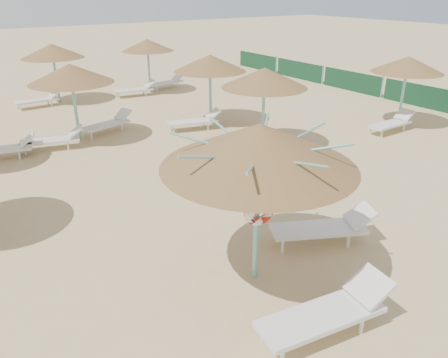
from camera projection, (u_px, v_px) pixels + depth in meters
ground at (268, 273)px, 8.48m from camera, size 120.00×120.00×0.00m
main_palapa at (259, 146)px, 7.33m from camera, size 3.40×3.40×3.05m
lounger_main_a at (329, 312)px, 6.91m from camera, size 2.34×1.01×0.82m
lounger_main_b at (325, 227)px, 9.37m from camera, size 2.24×1.56×0.79m
palapa_field at (117, 69)px, 16.00m from camera, size 19.15×14.23×2.72m
windbreak_fence at (352, 81)px, 23.01m from camera, size 0.08×19.84×1.10m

